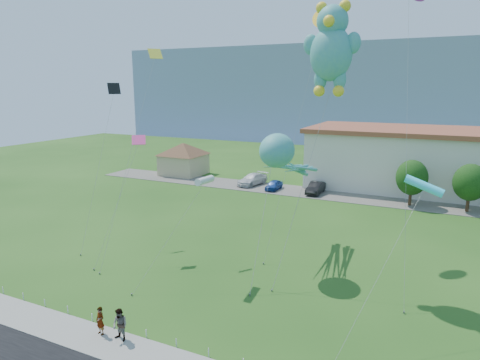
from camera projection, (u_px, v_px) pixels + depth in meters
name	position (u px, v px, depth m)	size (l,w,h in m)	color
ground	(175.00, 330.00, 24.59)	(160.00, 160.00, 0.00)	#204914
sidewalk	(144.00, 356.00, 22.16)	(80.00, 2.50, 0.10)	gray
parking_strip	(328.00, 194.00, 55.40)	(70.00, 6.00, 0.06)	#59544C
hill_ridge	(401.00, 91.00, 127.58)	(160.00, 50.00, 25.00)	gray
pavilion	(183.00, 156.00, 67.56)	(9.20, 9.20, 5.00)	tan
rope_fence	(161.00, 338.00, 23.39)	(26.05, 0.05, 0.50)	white
tree_near	(412.00, 178.00, 49.58)	(3.60, 3.60, 5.47)	#3F2B19
tree_mid	(470.00, 182.00, 47.04)	(3.60, 3.60, 5.47)	#3F2B19
pedestrian_left	(100.00, 321.00, 23.87)	(0.59, 0.39, 1.62)	gray
pedestrian_right	(120.00, 325.00, 23.26)	(0.89, 0.70, 1.84)	gray
parked_car_white	(252.00, 179.00, 60.64)	(2.18, 5.35, 1.55)	silver
parked_car_blue	(274.00, 185.00, 57.83)	(1.49, 3.69, 1.26)	#1A4193
parked_car_black	(316.00, 188.00, 55.70)	(1.58, 4.52, 1.49)	black
octopus_kite	(284.00, 159.00, 33.16)	(2.55, 12.92, 10.36)	teal
teddy_bear_kite	(331.00, 47.00, 29.04)	(4.19, 6.10, 19.31)	teal
small_kite_cyan	(423.00, 187.00, 24.72)	(3.56, 9.41, 8.52)	#38E2FF
small_kite_yellow	(148.00, 82.00, 35.35)	(1.29, 9.10, 16.85)	yellow
small_kite_pink	(134.00, 153.00, 34.75)	(1.29, 6.02, 9.88)	#CE2D78
small_kite_black	(110.00, 108.00, 38.50)	(2.01, 7.38, 13.98)	black
small_kite_orange	(322.00, 24.00, 35.75)	(2.80, 8.75, 20.07)	yellow
small_kite_white	(204.00, 181.00, 30.25)	(3.20, 6.15, 7.65)	white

